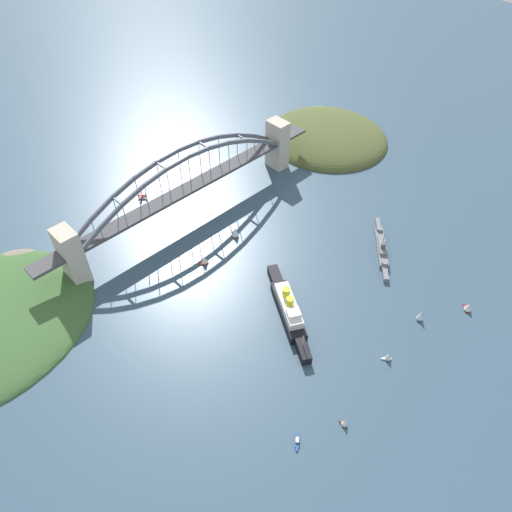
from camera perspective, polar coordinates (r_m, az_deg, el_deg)
The scene contains 13 objects.
ground_plane at distance 419.48m, azimuth -7.63°, elevation 4.77°, with size 1400.00×1400.00×0.00m, color #385166.
harbor_arch_bridge at distance 403.36m, azimuth -7.98°, elevation 7.59°, with size 269.92×18.85×61.93m.
headland_west_shore at distance 520.13m, azimuth 8.14°, elevation 13.47°, with size 119.12×123.96×30.86m.
ocean_liner at distance 337.84m, azimuth 3.76°, elevation -6.09°, with size 48.20×76.30×18.88m.
naval_cruiser at distance 394.05m, azimuth 14.38°, elevation 0.91°, with size 53.92×48.21×16.39m.
seaplane_taxiing_near_bridge at distance 443.43m, azimuth -13.10°, elevation 6.78°, with size 8.75×8.79×5.01m.
small_boat_0 at distance 299.84m, azimuth 10.24°, elevation -18.50°, with size 3.53×6.18×6.22m.
small_boat_1 at distance 371.04m, azimuth 23.43°, elevation -5.43°, with size 7.06×8.14×7.94m.
small_boat_2 at distance 294.19m, azimuth 4.80°, elevation -20.65°, with size 8.92×7.88×2.18m.
small_boat_3 at distance 353.38m, azimuth 18.56°, elevation -6.54°, with size 8.05×5.16×9.38m.
small_boat_4 at distance 328.10m, azimuth 15.08°, elevation -11.18°, with size 5.70×5.97×7.16m.
small_boat_5 at distance 372.68m, azimuth -6.03°, elevation -0.42°, with size 7.46×5.92×9.18m.
small_boat_6 at distance 392.79m, azimuth -2.42°, elevation 2.78°, with size 6.74×9.35×9.86m.
Camera 1 is at (181.00, 267.17, 268.00)m, focal length 34.47 mm.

